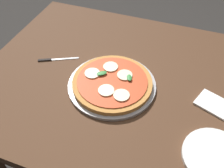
{
  "coord_description": "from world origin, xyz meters",
  "views": [
    {
      "loc": [
        -0.22,
        0.69,
        1.47
      ],
      "look_at": [
        0.01,
        0.05,
        0.77
      ],
      "focal_mm": 40.88,
      "sensor_mm": 36.0,
      "label": 1
    }
  ],
  "objects_px": {
    "dining_table": "(119,97)",
    "pizza": "(112,82)",
    "knife": "(53,59)",
    "napkin": "(215,105)",
    "serving_tray": "(112,85)",
    "plate_white": "(216,157)"
  },
  "relations": [
    {
      "from": "napkin",
      "to": "plate_white",
      "type": "bearing_deg",
      "value": 94.59
    },
    {
      "from": "pizza",
      "to": "plate_white",
      "type": "height_order",
      "value": "pizza"
    },
    {
      "from": "pizza",
      "to": "plate_white",
      "type": "xyz_separation_m",
      "value": [
        -0.4,
        0.18,
        -0.02
      ]
    },
    {
      "from": "dining_table",
      "to": "pizza",
      "type": "xyz_separation_m",
      "value": [
        0.01,
        0.06,
        0.14
      ]
    },
    {
      "from": "pizza",
      "to": "dining_table",
      "type": "bearing_deg",
      "value": -99.89
    },
    {
      "from": "dining_table",
      "to": "pizza",
      "type": "height_order",
      "value": "pizza"
    },
    {
      "from": "plate_white",
      "to": "knife",
      "type": "xyz_separation_m",
      "value": [
        0.69,
        -0.24,
        -0.0
      ]
    },
    {
      "from": "serving_tray",
      "to": "dining_table",
      "type": "bearing_deg",
      "value": -102.73
    },
    {
      "from": "plate_white",
      "to": "napkin",
      "type": "bearing_deg",
      "value": -85.41
    },
    {
      "from": "serving_tray",
      "to": "plate_white",
      "type": "distance_m",
      "value": 0.44
    },
    {
      "from": "dining_table",
      "to": "pizza",
      "type": "bearing_deg",
      "value": 80.11
    },
    {
      "from": "plate_white",
      "to": "napkin",
      "type": "relative_size",
      "value": 1.56
    },
    {
      "from": "serving_tray",
      "to": "knife",
      "type": "height_order",
      "value": "serving_tray"
    },
    {
      "from": "serving_tray",
      "to": "napkin",
      "type": "relative_size",
      "value": 2.59
    },
    {
      "from": "dining_table",
      "to": "napkin",
      "type": "xyz_separation_m",
      "value": [
        -0.37,
        0.02,
        0.12
      ]
    },
    {
      "from": "napkin",
      "to": "dining_table",
      "type": "bearing_deg",
      "value": -3.07
    },
    {
      "from": "dining_table",
      "to": "serving_tray",
      "type": "xyz_separation_m",
      "value": [
        0.01,
        0.05,
        0.12
      ]
    },
    {
      "from": "pizza",
      "to": "knife",
      "type": "height_order",
      "value": "pizza"
    },
    {
      "from": "pizza",
      "to": "knife",
      "type": "xyz_separation_m",
      "value": [
        0.29,
        -0.06,
        -0.02
      ]
    },
    {
      "from": "dining_table",
      "to": "serving_tray",
      "type": "distance_m",
      "value": 0.14
    },
    {
      "from": "serving_tray",
      "to": "napkin",
      "type": "distance_m",
      "value": 0.38
    },
    {
      "from": "dining_table",
      "to": "napkin",
      "type": "bearing_deg",
      "value": 176.93
    }
  ]
}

